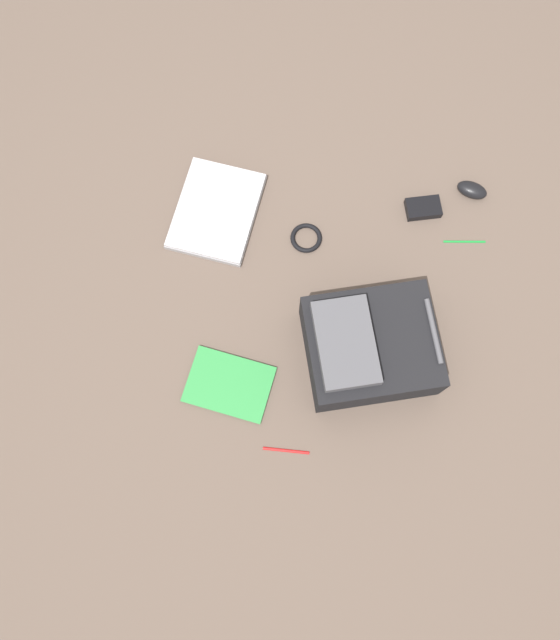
% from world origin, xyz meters
% --- Properties ---
extents(ground_plane, '(3.87, 3.87, 0.00)m').
position_xyz_m(ground_plane, '(0.00, 0.00, 0.00)').
color(ground_plane, brown).
extents(backpack, '(0.45, 0.48, 0.20)m').
position_xyz_m(backpack, '(0.09, 0.25, 0.09)').
color(backpack, black).
rests_on(backpack, ground_plane).
extents(laptop, '(0.37, 0.30, 0.03)m').
position_xyz_m(laptop, '(-0.32, -0.32, 0.02)').
color(laptop, '#929296').
rests_on(laptop, ground_plane).
extents(book_manual, '(0.22, 0.29, 0.01)m').
position_xyz_m(book_manual, '(0.26, -0.17, 0.01)').
color(book_manual, silver).
rests_on(book_manual, ground_plane).
extents(computer_mouse, '(0.08, 0.12, 0.04)m').
position_xyz_m(computer_mouse, '(-0.54, 0.54, 0.02)').
color(computer_mouse, black).
rests_on(computer_mouse, ground_plane).
extents(cable_coil, '(0.11, 0.11, 0.02)m').
position_xyz_m(cable_coil, '(-0.28, -0.00, 0.01)').
color(cable_coil, black).
rests_on(cable_coil, ground_plane).
extents(power_brick, '(0.11, 0.14, 0.03)m').
position_xyz_m(power_brick, '(-0.45, 0.38, 0.02)').
color(power_brick, black).
rests_on(power_brick, ground_plane).
extents(pen_black, '(0.02, 0.15, 0.01)m').
position_xyz_m(pen_black, '(0.44, 0.05, 0.00)').
color(pen_black, red).
rests_on(pen_black, ground_plane).
extents(pen_blue, '(0.03, 0.14, 0.01)m').
position_xyz_m(pen_blue, '(-0.36, 0.54, 0.00)').
color(pen_blue, '#198C33').
rests_on(pen_blue, ground_plane).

